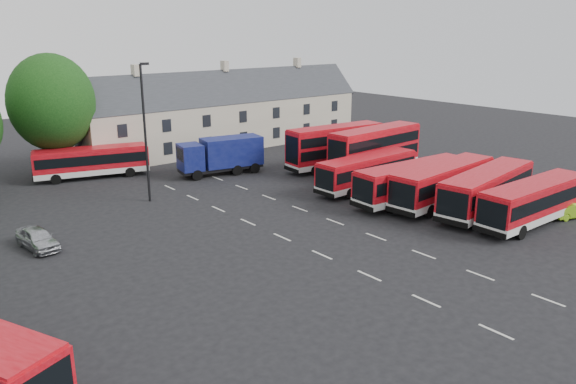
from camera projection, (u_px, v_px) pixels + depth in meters
name	position (u px, v px, depth m)	size (l,w,h in m)	color
ground	(301.00, 246.00, 36.64)	(140.00, 140.00, 0.00)	black
lane_markings	(310.00, 229.00, 39.64)	(5.15, 33.80, 0.01)	beige
terrace_houses	(226.00, 114.00, 66.34)	(35.70, 7.13, 10.06)	beige
bus_row_a	(535.00, 199.00, 40.22)	(11.06, 2.72, 3.12)	silver
bus_row_b	(487.00, 187.00, 42.84)	(11.84, 4.31, 3.27)	silver
bus_row_c	(443.00, 181.00, 44.75)	(11.66, 3.60, 3.25)	silver
bus_row_d	(413.00, 179.00, 45.44)	(11.36, 3.24, 3.17)	silver
bus_row_e	(367.00, 169.00, 49.07)	(10.60, 2.76, 2.98)	silver
bus_dd_south	(375.00, 148.00, 54.20)	(11.06, 3.14, 4.48)	silver
bus_dd_north	(335.00, 145.00, 56.16)	(10.73, 3.43, 4.32)	silver
bus_north	(92.00, 160.00, 52.78)	(10.54, 5.06, 2.91)	silver
box_truck	(222.00, 154.00, 54.11)	(8.41, 4.07, 3.53)	black
silver_car	(38.00, 238.00, 35.99)	(1.63, 4.05, 1.38)	#B1B4B9
lime_car	(572.00, 210.00, 41.96)	(1.28, 3.66, 1.21)	#8FD120
lamppost	(145.00, 130.00, 44.45)	(0.77, 0.39, 11.13)	black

